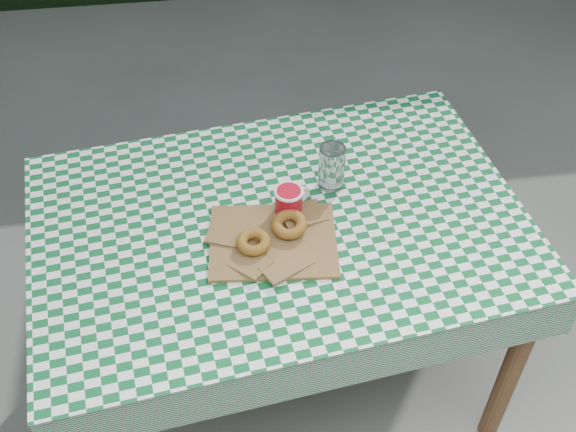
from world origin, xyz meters
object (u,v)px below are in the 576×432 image
Objects in this scene: table at (281,307)px; drinking_glass at (332,167)px; coffee_mug at (289,202)px; paper_bag at (273,240)px.

table is 9.85× the size of drinking_glass.
coffee_mug is at bearing 36.35° from table.
table is at bearing 70.79° from paper_bag.
paper_bag is 2.22× the size of coffee_mug.
drinking_glass is (0.19, 0.20, 0.06)m from paper_bag.
paper_bag is at bearing -116.64° from table.
paper_bag is at bearing -133.24° from drinking_glass.
drinking_glass is at bearing 4.33° from coffee_mug.
table is at bearing -142.40° from drinking_glass.
drinking_glass reaches higher than table.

